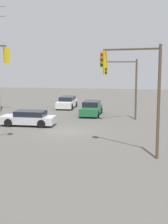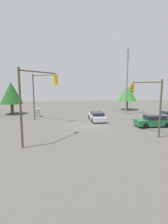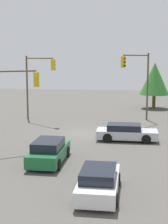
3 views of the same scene
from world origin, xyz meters
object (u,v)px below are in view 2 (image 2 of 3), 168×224
object	(u,v)px
traffic_signal_main	(42,89)
traffic_signal_cross	(36,92)
sedan_silver	(97,116)
traffic_signal_aux	(148,97)
sedan_green	(154,121)
electrical_cabinet	(38,113)

from	to	relation	value
traffic_signal_main	traffic_signal_cross	distance (m)	10.28
sedan_silver	traffic_signal_aux	size ratio (longest dim) A/B	0.82
sedan_green	sedan_silver	bearing A→B (deg)	54.27
sedan_silver	traffic_signal_cross	bearing A→B (deg)	-128.56
traffic_signal_main	electrical_cabinet	xyz separation A→B (m)	(-3.65, -1.24, -4.07)
sedan_silver	traffic_signal_cross	size ratio (longest dim) A/B	0.71
sedan_silver	electrical_cabinet	world-z (taller)	electrical_cabinet
traffic_signal_cross	traffic_signal_aux	distance (m)	11.22
sedan_silver	traffic_signal_cross	distance (m)	12.49
sedan_silver	traffic_signal_main	world-z (taller)	traffic_signal_main
traffic_signal_main	traffic_signal_aux	xyz separation A→B (m)	(9.03, 11.77, -0.79)
sedan_silver	traffic_signal_main	xyz separation A→B (m)	(-0.99, -8.02, 4.11)
traffic_signal_cross	electrical_cabinet	world-z (taller)	traffic_signal_cross
sedan_silver	traffic_signal_aux	distance (m)	9.47
sedan_green	traffic_signal_aux	xyz separation A→B (m)	(3.40, -2.70, 3.26)
sedan_green	traffic_signal_aux	bearing A→B (deg)	141.56
sedan_silver	electrical_cabinet	bearing A→B (deg)	153.38
traffic_signal_main	traffic_signal_aux	size ratio (longest dim) A/B	1.20
sedan_silver	electrical_cabinet	distance (m)	10.35
sedan_silver	electrical_cabinet	xyz separation A→B (m)	(-4.64, -9.26, 0.04)
sedan_green	traffic_signal_aux	distance (m)	5.43
sedan_green	electrical_cabinet	xyz separation A→B (m)	(-9.28, -15.70, -0.02)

